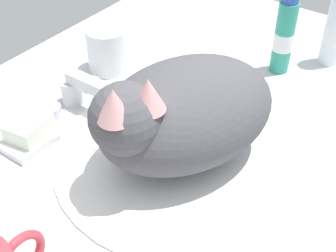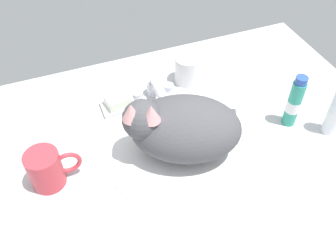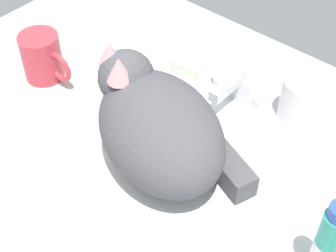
{
  "view_description": "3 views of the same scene",
  "coord_description": "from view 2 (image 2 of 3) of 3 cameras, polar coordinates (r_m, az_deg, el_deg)",
  "views": [
    {
      "loc": [
        -41.59,
        -26.89,
        46.07
      ],
      "look_at": [
        -2.59,
        1.19,
        6.63
      ],
      "focal_mm": 50.25,
      "sensor_mm": 36.0,
      "label": 1
    },
    {
      "loc": [
        -24.87,
        -52.99,
        69.4
      ],
      "look_at": [
        -2.86,
        3.7,
        6.03
      ],
      "focal_mm": 40.09,
      "sensor_mm": 36.0,
      "label": 2
    },
    {
      "loc": [
        36.04,
        -40.31,
        63.03
      ],
      "look_at": [
        0.23,
        1.53,
        7.74
      ],
      "focal_mm": 54.59,
      "sensor_mm": 36.0,
      "label": 3
    }
  ],
  "objects": [
    {
      "name": "cat",
      "position": [
        0.85,
        1.93,
        -0.15
      ],
      "size": [
        30.8,
        26.12,
        16.72
      ],
      "color": "#4C4C51",
      "rests_on": "sink_basin"
    },
    {
      "name": "ground_plane",
      "position": [
        0.92,
        2.5,
        -4.33
      ],
      "size": [
        110.0,
        82.5,
        3.0
      ],
      "primitive_type": "cube",
      "color": "silver"
    },
    {
      "name": "mouthwash_bottle",
      "position": [
        0.99,
        24.19,
        2.05
      ],
      "size": [
        3.66,
        3.66,
        14.54
      ],
      "color": "white",
      "rests_on": "ground_plane"
    },
    {
      "name": "sink_basin",
      "position": [
        0.91,
        2.54,
        -3.58
      ],
      "size": [
        37.74,
        37.74,
        0.76
      ],
      "primitive_type": "cylinder",
      "color": "white",
      "rests_on": "ground_plane"
    },
    {
      "name": "soap_dish",
      "position": [
        1.02,
        -7.55,
        3.06
      ],
      "size": [
        9.0,
        6.4,
        1.2
      ],
      "primitive_type": "cube",
      "color": "white",
      "rests_on": "ground_plane"
    },
    {
      "name": "faucet",
      "position": [
        1.03,
        -2.01,
        5.62
      ],
      "size": [
        11.88,
        10.6,
        6.14
      ],
      "color": "silver",
      "rests_on": "ground_plane"
    },
    {
      "name": "rinse_cup",
      "position": [
        1.07,
        2.98,
        8.57
      ],
      "size": [
        7.16,
        7.16,
        8.02
      ],
      "color": "white",
      "rests_on": "ground_plane"
    },
    {
      "name": "toothpaste_bottle",
      "position": [
        0.97,
        18.64,
        3.4
      ],
      "size": [
        3.45,
        3.45,
        14.79
      ],
      "color": "teal",
      "rests_on": "ground_plane"
    },
    {
      "name": "coffee_mug",
      "position": [
        0.86,
        -17.95,
        -6.22
      ],
      "size": [
        11.74,
        7.48,
        9.13
      ],
      "color": "#C63842",
      "rests_on": "ground_plane"
    },
    {
      "name": "soap_bar",
      "position": [
        1.0,
        -7.66,
        3.87
      ],
      "size": [
        6.9,
        5.71,
        2.72
      ],
      "primitive_type": "cube",
      "rotation": [
        0.0,
        0.0,
        0.16
      ],
      "color": "silver",
      "rests_on": "soap_dish"
    }
  ]
}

